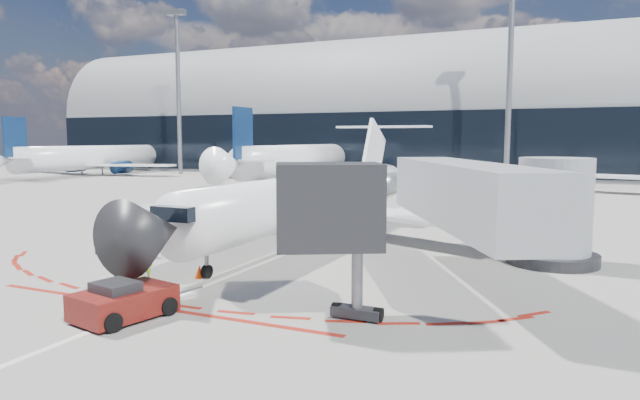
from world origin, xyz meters
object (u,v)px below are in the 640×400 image
at_px(regional_jet, 314,197).
at_px(pushback_tug, 123,301).
at_px(ramp_worker, 145,256).
at_px(uld_container, 121,237).

height_order(regional_jet, pushback_tug, regional_jet).
relative_size(ramp_worker, uld_container, 0.83).
bearing_deg(ramp_worker, pushback_tug, 114.57).
relative_size(regional_jet, pushback_tug, 5.90).
bearing_deg(regional_jet, ramp_worker, -100.23).
bearing_deg(regional_jet, pushback_tug, -87.65).
relative_size(pushback_tug, ramp_worker, 2.50).
xyz_separation_m(regional_jet, pushback_tug, (0.64, -15.70, -1.84)).
distance_m(pushback_tug, ramp_worker, 4.96).
bearing_deg(uld_container, regional_jet, 68.85).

